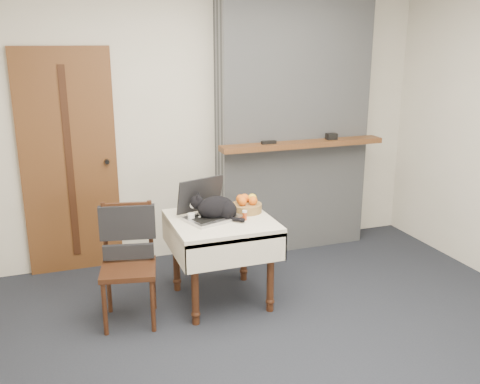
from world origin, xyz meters
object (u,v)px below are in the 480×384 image
(cat, at_px, (217,208))
(laptop, at_px, (207,208))
(door, at_px, (69,163))
(side_table, at_px, (221,232))
(cream_jar, at_px, (191,217))
(fruit_basket, at_px, (247,205))
(chair, at_px, (128,246))
(pill_bottle, at_px, (245,215))

(cat, bearing_deg, laptop, 151.30)
(door, bearing_deg, laptop, -45.26)
(side_table, distance_m, cream_jar, 0.28)
(door, bearing_deg, side_table, -44.81)
(fruit_basket, distance_m, chair, 1.00)
(cream_jar, bearing_deg, cat, -3.74)
(cream_jar, bearing_deg, pill_bottle, -15.45)
(chair, bearing_deg, fruit_basket, 17.51)
(cat, xyz_separation_m, cream_jar, (-0.20, 0.01, -0.06))
(laptop, relative_size, cat, 1.27)
(chair, bearing_deg, laptop, 18.39)
(cat, distance_m, cream_jar, 0.21)
(side_table, xyz_separation_m, chair, (-0.73, -0.01, -0.02))
(laptop, bearing_deg, side_table, -57.49)
(pill_bottle, bearing_deg, chair, 174.49)
(cat, relative_size, chair, 0.44)
(door, height_order, laptop, door)
(side_table, xyz_separation_m, cat, (-0.03, 0.00, 0.20))
(cream_jar, bearing_deg, fruit_basket, 9.43)
(door, distance_m, cat, 1.49)
(side_table, bearing_deg, fruit_basket, 21.21)
(laptop, bearing_deg, fruit_basket, -13.86)
(laptop, relative_size, pill_bottle, 6.31)
(fruit_basket, bearing_deg, cat, -161.69)
(side_table, distance_m, pill_bottle, 0.24)
(side_table, xyz_separation_m, pill_bottle, (0.16, -0.09, 0.15))
(pill_bottle, height_order, fruit_basket, fruit_basket)
(cream_jar, height_order, pill_bottle, pill_bottle)
(side_table, height_order, laptop, laptop)
(cream_jar, relative_size, fruit_basket, 0.26)
(cat, height_order, cream_jar, cat)
(cat, xyz_separation_m, pill_bottle, (0.20, -0.10, -0.05))
(side_table, relative_size, cat, 2.00)
(door, bearing_deg, chair, -72.62)
(laptop, xyz_separation_m, cat, (0.06, -0.07, 0.02))
(side_table, distance_m, laptop, 0.22)
(side_table, xyz_separation_m, laptop, (-0.09, 0.07, 0.19))
(door, height_order, fruit_basket, door)
(door, bearing_deg, cat, -45.58)
(door, distance_m, fruit_basket, 1.64)
(side_table, relative_size, chair, 0.87)
(laptop, bearing_deg, chair, 168.69)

